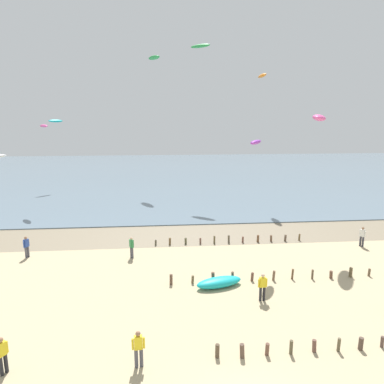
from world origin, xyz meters
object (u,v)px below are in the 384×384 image
Objects in this scene: kite_aloft_3 at (319,118)px; kite_aloft_1 at (262,76)px; kite_aloft_0 at (56,121)px; person_left_flank at (26,246)px; person_trailing_behind at (2,354)px; kite_aloft_2 at (256,142)px; grounded_kite at (219,282)px; person_by_waterline at (263,286)px; person_far_down_beach at (132,247)px; kite_aloft_9 at (44,126)px; person_mid_beach at (362,236)px; kite_aloft_5 at (200,46)px; kite_aloft_6 at (154,58)px; person_nearest_camera at (138,348)px.

kite_aloft_1 is at bearing -151.87° from kite_aloft_3.
kite_aloft_0 is 0.89× the size of kite_aloft_1.
person_left_flank is 13.61m from person_trailing_behind.
kite_aloft_0 is at bearing 66.09° from kite_aloft_2.
person_trailing_behind is at bearing 18.85° from grounded_kite.
person_by_waterline is 0.53× the size of kite_aloft_3.
person_trailing_behind is at bearing -109.64° from person_far_down_beach.
kite_aloft_3 is at bearing 27.12° from kite_aloft_9.
person_left_flank is at bearing -179.98° from person_mid_beach.
kite_aloft_2 is at bearing -48.84° from kite_aloft_5.
kite_aloft_6 is at bearing 121.53° from person_mid_beach.
kite_aloft_0 is (-19.35, 34.93, 9.97)m from grounded_kite.
kite_aloft_3 reaches higher than kite_aloft_0.
person_far_down_beach is 18.10m from kite_aloft_3.
kite_aloft_6 is at bearing 81.82° from person_trailing_behind.
kite_aloft_9 is (-20.45, 17.40, 0.88)m from kite_aloft_2.
person_trailing_behind is at bearing -26.06° from kite_aloft_3.
person_mid_beach is 26.93m from person_trailing_behind.
kite_aloft_0 is (-13.39, 29.63, 9.36)m from person_far_down_beach.
person_by_waterline is 43.77m from kite_aloft_0.
person_by_waterline is (-10.93, -8.10, 0.00)m from person_mid_beach.
kite_aloft_3 is at bearing 2.71° from person_left_flank.
person_trailing_behind is 26.02m from kite_aloft_3.
person_left_flank is at bearing -22.61° from kite_aloft_9.
person_nearest_camera is at bearing -143.62° from person_mid_beach.
kite_aloft_6 reaches higher than kite_aloft_9.
person_by_waterline is 41.64m from kite_aloft_6.
person_far_down_beach is at bearing -39.08° from kite_aloft_1.
person_trailing_behind is 46.03m from kite_aloft_6.
kite_aloft_6 is (-6.23, 6.22, -0.55)m from kite_aloft_5.
kite_aloft_2 is at bearing -3.32° from person_far_down_beach.
person_by_waterline is at bearing -160.29° from kite_aloft_2.
kite_aloft_3 reaches higher than kite_aloft_9.
kite_aloft_3 reaches higher than person_mid_beach.
person_far_down_beach is 33.83m from kite_aloft_0.
kite_aloft_0 reaches higher than grounded_kite.
person_nearest_camera is at bearing -114.77° from kite_aloft_0.
kite_aloft_0 reaches higher than kite_aloft_9.
kite_aloft_2 is (8.05, 11.80, 7.98)m from person_nearest_camera.
kite_aloft_6 is at bearing 86.87° from person_far_down_beach.
kite_aloft_0 is 0.71× the size of kite_aloft_3.
person_by_waterline is 1.00× the size of person_trailing_behind.
person_by_waterline is 10.97m from person_far_down_beach.
person_trailing_behind is at bearing -150.89° from person_mid_beach.
kite_aloft_9 is at bearing 106.51° from kite_aloft_6.
person_far_down_beach is at bearing 138.47° from person_by_waterline.
kite_aloft_5 is (-1.48, 23.73, 11.14)m from kite_aloft_2.
kite_aloft_5 is at bearing -60.89° from kite_aloft_0.
person_mid_beach and person_left_flank have the same top height.
person_nearest_camera and person_mid_beach have the same top height.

